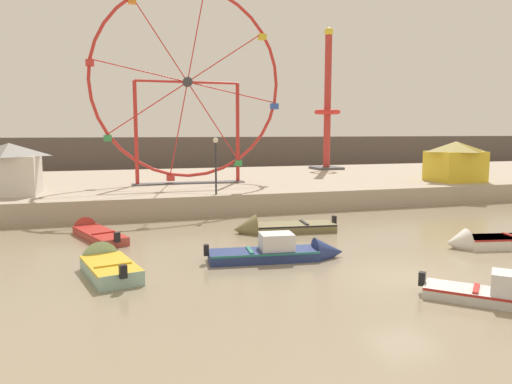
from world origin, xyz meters
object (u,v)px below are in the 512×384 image
Objects in this scene: ferris_wheel_red_frame at (188,85)px; motorboat_olive_wood at (273,228)px; motorboat_faded_red at (92,232)px; motorboat_seafoam at (105,264)px; carnival_booth_yellow_awning at (455,161)px; drop_tower_red_tower at (327,111)px; motorboat_navy_blue at (287,252)px; promenade_lamp_near at (216,157)px; carnival_booth_white_ticket at (10,168)px; motorboat_white_red_stripe at (486,242)px.

motorboat_olive_wood is at bearing -79.60° from ferris_wheel_red_frame.
motorboat_olive_wood reaches higher than motorboat_faded_red.
motorboat_olive_wood is at bearing -73.00° from motorboat_seafoam.
drop_tower_red_tower is at bearing 108.99° from carnival_booth_yellow_awning.
motorboat_navy_blue is at bearing 83.32° from motorboat_olive_wood.
motorboat_olive_wood is 7.03m from promenade_lamp_near.
motorboat_navy_blue reaches higher than motorboat_olive_wood.
motorboat_faded_red is at bearing 144.30° from motorboat_navy_blue.
ferris_wheel_red_frame is at bearing 169.02° from carnival_booth_yellow_awning.
motorboat_navy_blue is 10.51m from motorboat_faded_red.
motorboat_olive_wood is 1.53× the size of carnival_booth_white_ticket.
motorboat_seafoam is at bearing 165.04° from motorboat_faded_red.
motorboat_white_red_stripe is at bearing -32.87° from carnival_booth_white_ticket.
motorboat_navy_blue is 1.66× the size of promenade_lamp_near.
motorboat_faded_red is 1.36× the size of carnival_booth_yellow_awning.
motorboat_olive_wood is (1.19, 5.25, -0.09)m from motorboat_navy_blue.
promenade_lamp_near is (-19.68, -2.53, 0.71)m from carnival_booth_yellow_awning.
motorboat_olive_wood is 0.39× the size of drop_tower_red_tower.
motorboat_white_red_stripe is 1.13× the size of carnival_booth_yellow_awning.
motorboat_faded_red is at bearing -13.43° from motorboat_white_red_stripe.
motorboat_seafoam is at bearing -108.62° from ferris_wheel_red_frame.
carnival_booth_yellow_awning is (9.83, 14.36, 2.65)m from motorboat_white_red_stripe.
motorboat_navy_blue is 0.41× the size of drop_tower_red_tower.
motorboat_navy_blue is at bearing -87.13° from promenade_lamp_near.
drop_tower_red_tower reaches higher than motorboat_seafoam.
carnival_booth_white_ticket is (-31.82, 1.01, 0.04)m from carnival_booth_yellow_awning.
drop_tower_red_tower is (5.33, 28.32, 6.94)m from motorboat_white_red_stripe.
promenade_lamp_near reaches higher than motorboat_white_red_stripe.
motorboat_white_red_stripe is at bearing -107.17° from motorboat_seafoam.
carnival_booth_yellow_awning is at bearing 0.25° from carnival_booth_white_ticket.
ferris_wheel_red_frame is (-1.15, 18.01, 8.26)m from motorboat_navy_blue.
promenade_lamp_near is at bearing -14.18° from carnival_booth_white_ticket.
carnival_booth_white_ticket is (-13.90, 9.43, 2.73)m from motorboat_olive_wood.
motorboat_seafoam is 9.65m from motorboat_olive_wood.
motorboat_faded_red is at bearing -137.45° from drop_tower_red_tower.
motorboat_seafoam reaches higher than motorboat_white_red_stripe.
promenade_lamp_near is (7.24, 4.09, 3.42)m from motorboat_faded_red.
carnival_booth_white_ticket is (-12.70, 14.68, 2.64)m from motorboat_navy_blue.
motorboat_seafoam is 1.24× the size of promenade_lamp_near.
carnival_booth_white_ticket is (-5.59, 14.35, 2.68)m from motorboat_seafoam.
ferris_wheel_red_frame is (5.96, 17.68, 8.30)m from motorboat_seafoam.
drop_tower_red_tower is at bearing -89.72° from motorboat_white_red_stripe.
drop_tower_red_tower is (15.77, 9.62, -1.37)m from ferris_wheel_red_frame.
carnival_booth_white_ticket is at bearing 179.30° from carnival_booth_yellow_awning.
promenade_lamp_near is (12.14, -3.54, 0.67)m from carnival_booth_white_ticket.
ferris_wheel_red_frame is at bearing 94.92° from promenade_lamp_near.
motorboat_seafoam is at bearing -66.63° from carnival_booth_white_ticket.
carnival_booth_yellow_awning is at bearing -113.47° from motorboat_white_red_stripe.
carnival_booth_yellow_awning reaches higher than motorboat_white_red_stripe.
carnival_booth_yellow_awning is at bearing -76.67° from motorboat_seafoam.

